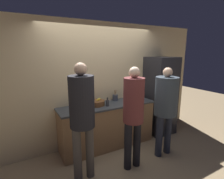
{
  "coord_description": "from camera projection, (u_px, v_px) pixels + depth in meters",
  "views": [
    {
      "loc": [
        -1.6,
        -2.74,
        1.99
      ],
      "look_at": [
        0.0,
        0.14,
        1.28
      ],
      "focal_mm": 28.0,
      "sensor_mm": 36.0,
      "label": 1
    }
  ],
  "objects": [
    {
      "name": "ground_plane",
      "position": [
        115.0,
        152.0,
        3.52
      ],
      "size": [
        14.0,
        14.0,
        0.0
      ],
      "primitive_type": "plane",
      "color": "#9E8460"
    },
    {
      "name": "wall_back",
      "position": [
        101.0,
        84.0,
        3.79
      ],
      "size": [
        5.2,
        0.06,
        2.6
      ],
      "color": "#D6BC8C",
      "rests_on": "ground_plane"
    },
    {
      "name": "person_left",
      "position": [
        82.0,
        112.0,
        2.59
      ],
      "size": [
        0.37,
        0.37,
        1.85
      ],
      "color": "#4C4742",
      "rests_on": "ground_plane"
    },
    {
      "name": "counter",
      "position": [
        107.0,
        125.0,
        3.72
      ],
      "size": [
        2.03,
        0.62,
        0.93
      ],
      "color": "#9E754C",
      "rests_on": "ground_plane"
    },
    {
      "name": "bottle_dark",
      "position": [
        107.0,
        103.0,
        3.48
      ],
      "size": [
        0.07,
        0.07,
        0.17
      ],
      "color": "#333338",
      "rests_on": "counter"
    },
    {
      "name": "cup_white",
      "position": [
        134.0,
        100.0,
        3.79
      ],
      "size": [
        0.08,
        0.08,
        0.09
      ],
      "color": "white",
      "rests_on": "counter"
    },
    {
      "name": "person_center",
      "position": [
        133.0,
        110.0,
        2.88
      ],
      "size": [
        0.34,
        0.34,
        1.76
      ],
      "color": "black",
      "rests_on": "ground_plane"
    },
    {
      "name": "person_right",
      "position": [
        166.0,
        103.0,
        3.26
      ],
      "size": [
        0.42,
        0.42,
        1.72
      ],
      "color": "#232838",
      "rests_on": "ground_plane"
    },
    {
      "name": "utensil_crock",
      "position": [
        115.0,
        97.0,
        3.88
      ],
      "size": [
        0.12,
        0.12,
        0.24
      ],
      "color": "#3D424C",
      "rests_on": "counter"
    },
    {
      "name": "refrigerator",
      "position": [
        160.0,
        96.0,
        4.28
      ],
      "size": [
        0.64,
        0.64,
        1.87
      ],
      "color": "#232328",
      "rests_on": "ground_plane"
    },
    {
      "name": "fruit_bowl",
      "position": [
        97.0,
        103.0,
        3.53
      ],
      "size": [
        0.32,
        0.32,
        0.14
      ],
      "color": "brown",
      "rests_on": "counter"
    }
  ]
}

